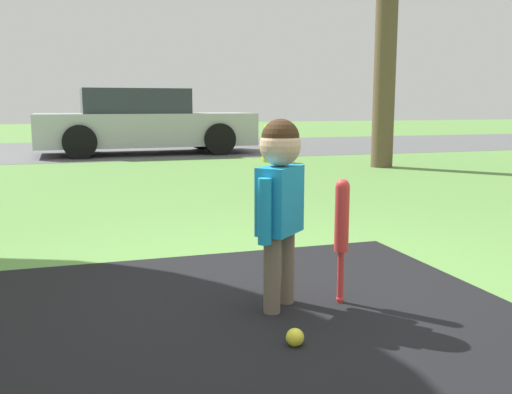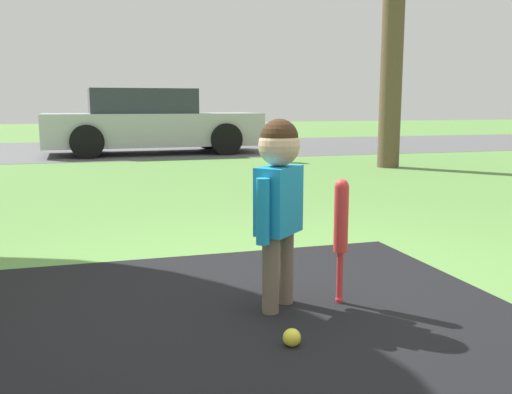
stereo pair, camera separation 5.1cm
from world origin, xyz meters
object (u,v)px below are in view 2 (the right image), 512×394
(fire_hydrant, at_px, (276,143))
(parked_car, at_px, (151,123))
(sports_ball, at_px, (292,338))
(baseball_bat, at_px, (341,224))
(child, at_px, (279,187))

(fire_hydrant, relative_size, parked_car, 0.15)
(sports_ball, height_order, parked_car, parked_car)
(fire_hydrant, bearing_deg, baseball_bat, -105.90)
(child, xyz_separation_m, fire_hydrant, (2.38, 7.17, -0.29))
(fire_hydrant, bearing_deg, child, -108.37)
(sports_ball, relative_size, fire_hydrant, 0.11)
(fire_hydrant, xyz_separation_m, parked_car, (-1.97, 2.45, 0.30))
(sports_ball, bearing_deg, baseball_bat, 45.86)
(parked_car, bearing_deg, baseball_bat, -91.58)
(child, bearing_deg, sports_ball, -145.50)
(baseball_bat, xyz_separation_m, parked_car, (0.07, 9.64, 0.21))
(baseball_bat, relative_size, sports_ball, 8.33)
(sports_ball, distance_m, parked_car, 10.11)
(child, relative_size, sports_ball, 12.20)
(sports_ball, height_order, fire_hydrant, fire_hydrant)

